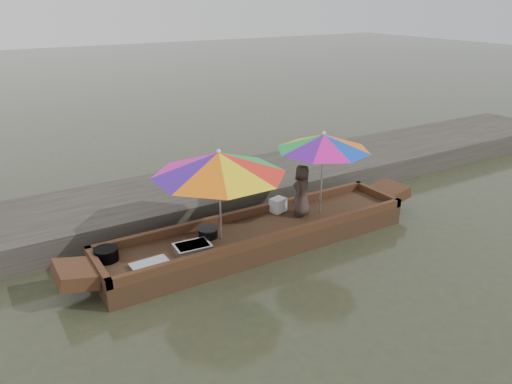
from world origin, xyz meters
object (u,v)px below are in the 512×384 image
tray_crayfish (192,247)px  umbrella_stern (322,173)px  boat_hull (259,237)px  cooking_pot (106,254)px  vendor (302,190)px  charcoal_grill (208,233)px  umbrella_bow (220,196)px  tray_scallop (151,266)px  supply_bag (278,205)px

tray_crayfish → umbrella_stern: bearing=2.4°
boat_hull → cooking_pot: bearing=174.1°
boat_hull → vendor: bearing=5.5°
charcoal_grill → vendor: bearing=-2.0°
boat_hull → umbrella_stern: umbrella_stern is taller
vendor → charcoal_grill: bearing=-32.2°
tray_crayfish → charcoal_grill: size_ratio=1.76×
boat_hull → umbrella_bow: 1.21m
boat_hull → umbrella_bow: (-0.74, 0.00, 0.95)m
vendor → umbrella_stern: umbrella_stern is taller
umbrella_bow → tray_scallop: bearing=-167.1°
supply_bag → umbrella_stern: bearing=-35.0°
tray_scallop → umbrella_bow: (1.34, 0.31, 0.74)m
supply_bag → umbrella_stern: 1.02m
boat_hull → tray_crayfish: (-1.32, -0.11, 0.22)m
cooking_pot → tray_scallop: 0.77m
tray_scallop → supply_bag: bearing=15.2°
cooking_pot → tray_crayfish: size_ratio=0.65×
boat_hull → tray_crayfish: tray_crayfish is taller
cooking_pot → tray_scallop: bearing=-48.9°
cooking_pot → umbrella_stern: 3.99m
boat_hull → supply_bag: bearing=32.9°
cooking_pot → charcoal_grill: size_ratio=1.15×
supply_bag → vendor: 0.57m
charcoal_grill → tray_crayfish: bearing=-146.6°
cooking_pot → tray_scallop: cooking_pot is taller
vendor → umbrella_stern: bearing=135.4°
vendor → cooking_pot: bearing=-33.0°
umbrella_stern → boat_hull: bearing=180.0°
tray_scallop → charcoal_grill: charcoal_grill is taller
cooking_pot → tray_scallop: (0.50, -0.57, -0.07)m
cooking_pot → tray_crayfish: (1.27, -0.38, -0.05)m
boat_hull → tray_scallop: tray_scallop is taller
tray_crayfish → umbrella_stern: (2.66, 0.11, 0.73)m
umbrella_stern → cooking_pot: bearing=176.1°
vendor → boat_hull: bearing=-24.6°
vendor → tray_crayfish: bearing=-25.0°
cooking_pot → charcoal_grill: (1.67, -0.11, -0.02)m
charcoal_grill → umbrella_stern: size_ratio=0.19×
tray_scallop → cooking_pot: bearing=131.1°
supply_bag → umbrella_bow: size_ratio=0.13×
cooking_pot → charcoal_grill: bearing=-3.7°
cooking_pot → umbrella_bow: size_ratio=0.17×
tray_crayfish → supply_bag: 2.09m
supply_bag → charcoal_grill: bearing=-169.7°
charcoal_grill → boat_hull: bearing=-10.0°
charcoal_grill → umbrella_stern: umbrella_stern is taller
tray_crayfish → umbrella_bow: 0.93m
cooking_pot → vendor: 3.58m
boat_hull → tray_scallop: bearing=-171.6°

